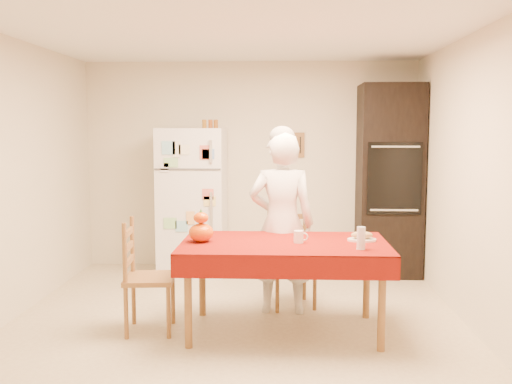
# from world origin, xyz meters

# --- Properties ---
(floor) EXTENTS (4.50, 4.50, 0.00)m
(floor) POSITION_xyz_m (0.00, 0.00, 0.00)
(floor) COLOR tan
(floor) RESTS_ON ground
(room_shell) EXTENTS (4.02, 4.52, 2.51)m
(room_shell) POSITION_xyz_m (0.00, 0.00, 1.62)
(room_shell) COLOR beige
(room_shell) RESTS_ON ground
(refrigerator) EXTENTS (0.75, 0.74, 1.70)m
(refrigerator) POSITION_xyz_m (-0.65, 1.88, 0.85)
(refrigerator) COLOR white
(refrigerator) RESTS_ON floor
(oven_cabinet) EXTENTS (0.70, 0.62, 2.20)m
(oven_cabinet) POSITION_xyz_m (1.63, 1.93, 1.10)
(oven_cabinet) COLOR black
(oven_cabinet) RESTS_ON floor
(dining_table) EXTENTS (1.70, 1.00, 0.76)m
(dining_table) POSITION_xyz_m (0.41, -0.06, 0.69)
(dining_table) COLOR brown
(dining_table) RESTS_ON floor
(chair_far) EXTENTS (0.51, 0.49, 0.95)m
(chair_far) POSITION_xyz_m (0.47, 0.70, 0.51)
(chair_far) COLOR brown
(chair_far) RESTS_ON floor
(chair_left) EXTENTS (0.44, 0.45, 0.95)m
(chair_left) POSITION_xyz_m (-0.77, -0.11, 0.51)
(chair_left) COLOR brown
(chair_left) RESTS_ON floor
(seated_woman) EXTENTS (0.62, 0.41, 1.66)m
(seated_woman) POSITION_xyz_m (0.39, 0.47, 0.83)
(seated_woman) COLOR white
(seated_woman) RESTS_ON floor
(coffee_mug) EXTENTS (0.08, 0.08, 0.10)m
(coffee_mug) POSITION_xyz_m (0.53, -0.09, 0.81)
(coffee_mug) COLOR white
(coffee_mug) RESTS_ON dining_table
(pumpkin_lower) EXTENTS (0.21, 0.21, 0.15)m
(pumpkin_lower) POSITION_xyz_m (-0.27, -0.08, 0.84)
(pumpkin_lower) COLOR red
(pumpkin_lower) RESTS_ON dining_table
(pumpkin_upper) EXTENTS (0.12, 0.12, 0.09)m
(pumpkin_upper) POSITION_xyz_m (-0.27, -0.08, 0.96)
(pumpkin_upper) COLOR #D54F05
(pumpkin_upper) RESTS_ON pumpkin_lower
(wine_glass) EXTENTS (0.07, 0.07, 0.18)m
(wine_glass) POSITION_xyz_m (1.01, -0.32, 0.85)
(wine_glass) COLOR silver
(wine_glass) RESTS_ON dining_table
(bread_plate) EXTENTS (0.24, 0.24, 0.02)m
(bread_plate) POSITION_xyz_m (1.06, 0.02, 0.77)
(bread_plate) COLOR white
(bread_plate) RESTS_ON dining_table
(bread_loaf) EXTENTS (0.18, 0.10, 0.06)m
(bread_loaf) POSITION_xyz_m (1.06, 0.02, 0.81)
(bread_loaf) COLOR #A38650
(bread_loaf) RESTS_ON bread_plate
(spice_jar_left) EXTENTS (0.05, 0.05, 0.10)m
(spice_jar_left) POSITION_xyz_m (-0.51, 1.93, 1.75)
(spice_jar_left) COLOR #96611B
(spice_jar_left) RESTS_ON refrigerator
(spice_jar_mid) EXTENTS (0.05, 0.05, 0.10)m
(spice_jar_mid) POSITION_xyz_m (-0.44, 1.93, 1.75)
(spice_jar_mid) COLOR brown
(spice_jar_mid) RESTS_ON refrigerator
(spice_jar_right) EXTENTS (0.05, 0.05, 0.10)m
(spice_jar_right) POSITION_xyz_m (-0.38, 1.93, 1.75)
(spice_jar_right) COLOR brown
(spice_jar_right) RESTS_ON refrigerator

